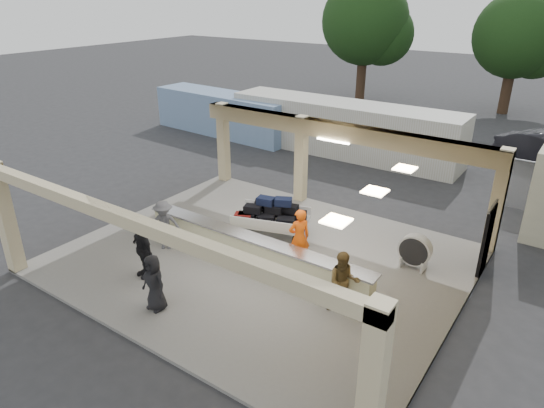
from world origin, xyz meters
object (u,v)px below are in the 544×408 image
Objects in this scene: drum_fan at (415,250)px; container_blue at (224,113)px; passenger_c at (164,225)px; baggage_handler at (299,238)px; passenger_a at (343,282)px; passenger_d at (154,283)px; container_white at (342,128)px; baggage_counter at (252,251)px; passenger_b at (142,249)px; luggage_cart at (271,215)px.

container_blue reaches higher than drum_fan.
drum_fan is 0.66× the size of passenger_c.
baggage_handler is at bearing -147.58° from drum_fan.
passenger_d is at bearing -176.84° from passenger_a.
container_white reaches higher than passenger_c.
baggage_counter is at bearing -18.86° from baggage_handler.
drum_fan is 0.12× the size of container_blue.
passenger_a reaches higher than drum_fan.
passenger_b is at bearing -86.82° from container_white.
baggage_counter is 0.89× the size of container_blue.
container_blue reaches higher than passenger_b.
drum_fan is 0.64× the size of passenger_a.
passenger_d is (-4.93, -5.99, 0.21)m from drum_fan.
drum_fan is 7.76m from passenger_d.
drum_fan is 0.09× the size of container_white.
passenger_b is (-5.63, -1.84, 0.04)m from passenger_a.
drum_fan is at bearing 54.28° from passenger_d.
passenger_a is 6.36m from passenger_c.
passenger_b is 1.72m from passenger_c.
baggage_handler reaches higher than passenger_a.
baggage_handler is (1.83, -1.11, 0.16)m from luggage_cart.
baggage_handler is 11.94m from container_white.
passenger_d is (1.51, -0.94, -0.10)m from passenger_b.
baggage_handler is (1.19, 0.82, 0.46)m from baggage_counter.
drum_fan is at bearing -8.35° from luggage_cart.
container_blue is at bearing -95.38° from baggage_handler.
container_white reaches higher than drum_fan.
passenger_b is 16.12m from container_blue.
luggage_cart is 0.30× the size of container_blue.
baggage_handler is 2.55m from passenger_a.
passenger_b is 0.15× the size of container_white.
container_white is at bearing 52.16° from passenger_c.
luggage_cart is 4.70m from passenger_a.
container_white reaches higher than passenger_d.
baggage_handler is 0.20× the size of container_blue.
passenger_b is 0.20× the size of container_blue.
passenger_b is at bearing -11.11° from baggage_handler.
passenger_c is 0.18× the size of container_blue.
baggage_handler is 0.15× the size of container_white.
passenger_c is 14.41m from container_blue.
baggage_handler is at bearing -69.14° from container_white.
drum_fan is (4.17, 2.71, 0.11)m from baggage_counter.
baggage_counter is 4.98m from drum_fan.
passenger_b is (-1.61, -4.27, 0.12)m from luggage_cart.
baggage_counter is 12.38m from container_white.
drum_fan reaches higher than baggage_counter.
container_blue is (-11.86, 10.59, 0.16)m from baggage_handler.
baggage_handler reaches higher than baggage_counter.
passenger_b is 1.13× the size of passenger_d.
container_blue is at bearing 149.73° from drum_fan.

